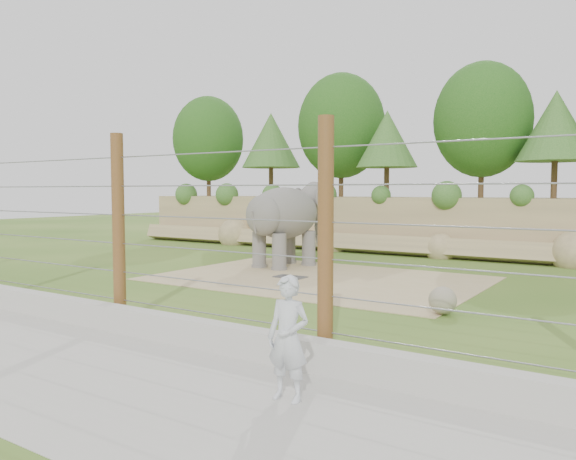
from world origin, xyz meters
The scene contains 10 objects.
ground centered at (0.00, 0.00, 0.00)m, with size 90.00×90.00×0.00m, color #37601B.
back_embankment centered at (0.59, 12.68, 3.97)m, with size 30.00×5.52×8.77m.
dirt_patch centered at (0.50, 3.00, 0.01)m, with size 10.00×7.00×0.02m, color tan.
drain_grate centered at (-0.33, 2.63, 0.04)m, with size 1.00×0.60×0.03m, color #262628.
elephant centered at (-1.99, 4.77, 1.54)m, with size 1.63×3.80×3.07m, color slate, non-canonical shape.
stone_ball centered at (5.50, -0.01, 0.33)m, with size 0.63×0.63×0.63m, color gray.
retaining_wall centered at (0.00, -5.00, 0.25)m, with size 26.00×0.35×0.50m, color #B3AFA6.
walkway centered at (0.00, -7.00, 0.01)m, with size 26.00×4.00×0.01m, color #B3AFA6.
barrier_fence centered at (0.00, -4.50, 2.00)m, with size 20.26×0.26×4.00m.
zookeeper centered at (5.43, -6.25, 0.85)m, with size 0.61×0.40×1.68m, color silver.
Camera 1 is at (9.45, -12.37, 2.80)m, focal length 35.00 mm.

